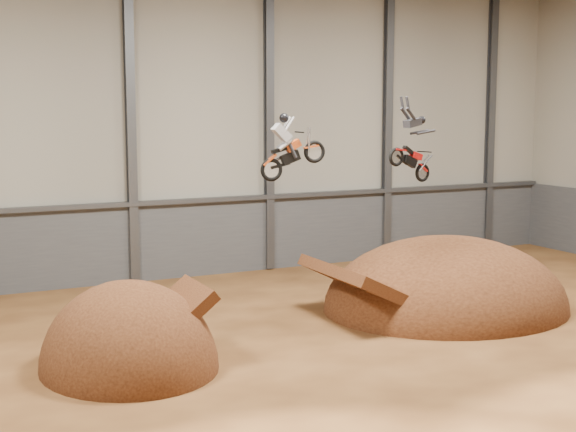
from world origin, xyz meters
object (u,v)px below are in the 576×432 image
object	(u,v)px
takeoff_ramp	(130,367)
landing_ramp	(445,308)
fmx_rider_a	(297,139)
fmx_rider_b	(407,140)

from	to	relation	value
takeoff_ramp	landing_ramp	distance (m)	13.07
takeoff_ramp	landing_ramp	xyz separation A→B (m)	(12.97, 1.62, 0.00)
landing_ramp	fmx_rider_a	distance (m)	9.77
landing_ramp	takeoff_ramp	bearing A→B (deg)	-172.87
takeoff_ramp	fmx_rider_a	bearing A→B (deg)	6.25
takeoff_ramp	fmx_rider_a	world-z (taller)	fmx_rider_a
landing_ramp	fmx_rider_b	size ratio (longest dim) A/B	3.63
fmx_rider_b	landing_ramp	bearing A→B (deg)	19.00
landing_ramp	fmx_rider_a	bearing A→B (deg)	-172.13
landing_ramp	fmx_rider_a	xyz separation A→B (m)	(-7.00, -0.97, 6.75)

